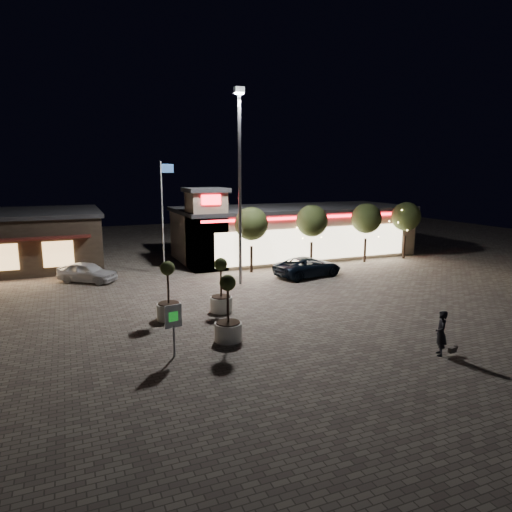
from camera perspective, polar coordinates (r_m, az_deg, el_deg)
name	(u,v)px	position (r m, az deg, el deg)	size (l,w,h in m)	color
ground	(260,324)	(22.30, 0.54, -8.54)	(90.00, 90.00, 0.00)	#72695C
retail_building	(289,231)	(39.76, 4.17, 3.16)	(20.40, 8.40, 6.10)	gray
floodlight_pole	(240,176)	(29.25, -2.04, 9.99)	(0.60, 0.40, 12.38)	gray
flagpole	(164,208)	(33.10, -11.49, 5.91)	(0.95, 0.10, 8.00)	white
string_tree_a	(251,224)	(32.98, -0.59, 4.03)	(2.42, 2.42, 4.79)	#332319
string_tree_b	(312,221)	(35.15, 7.01, 4.36)	(2.42, 2.42, 4.79)	#332319
string_tree_c	(366,219)	(37.87, 13.63, 4.58)	(2.42, 2.42, 4.79)	#332319
string_tree_d	(406,217)	(40.35, 18.23, 4.69)	(2.42, 2.42, 4.79)	#332319
pickup_truck	(308,267)	(32.30, 6.53, -1.32)	(2.30, 5.00, 1.39)	black
white_sedan	(87,272)	(32.46, -20.35, -1.89)	(1.60, 3.98, 1.35)	silver
pedestrian	(441,333)	(19.89, 22.13, -8.93)	(0.67, 0.44, 1.84)	black
dog	(453,349)	(20.30, 23.46, -10.60)	(0.50, 0.22, 0.27)	#59514C
planter_left	(169,302)	(23.17, -10.87, -5.62)	(1.21, 1.21, 2.97)	white
planter_mid	(228,321)	(20.01, -3.51, -8.06)	(1.20, 1.20, 2.95)	white
planter_right	(221,295)	(24.10, -4.38, -4.89)	(1.17, 1.17, 2.89)	white
valet_sign	(173,321)	(18.40, -10.29, -7.97)	(0.71, 0.19, 2.14)	gray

